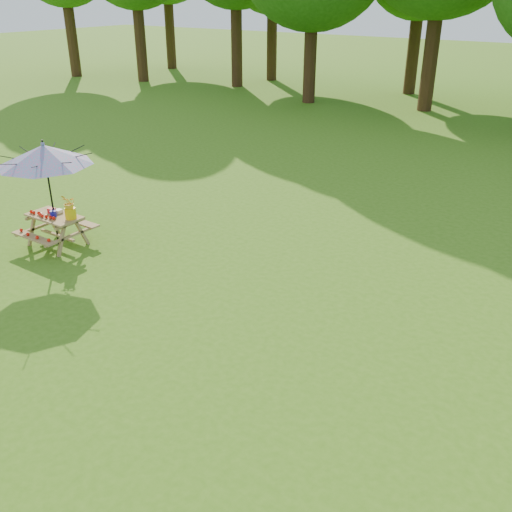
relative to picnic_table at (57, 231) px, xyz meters
The scene contains 5 objects.
picnic_table is the anchor object (origin of this frame).
patio_umbrella 1.62m from the picnic_table, 84.81° to the left, with size 2.06×2.06×2.25m.
produce_bins 0.40m from the picnic_table, 137.14° to the left, with size 0.36×0.34×0.13m.
tomatoes_row 0.44m from the picnic_table, 130.12° to the right, with size 0.77×0.13×0.07m, color red, non-canonical shape.
flower_bucket 0.76m from the picnic_table, 10.95° to the left, with size 0.39×0.37×0.50m.
Camera 1 is at (6.36, -2.99, 4.96)m, focal length 40.00 mm.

